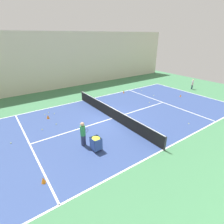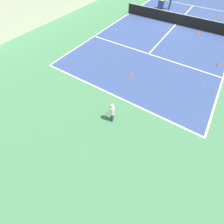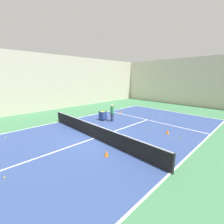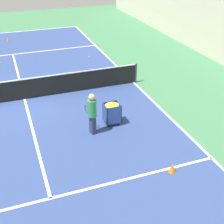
{
  "view_description": "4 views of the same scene",
  "coord_description": "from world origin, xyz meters",
  "px_view_note": "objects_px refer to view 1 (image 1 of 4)",
  "views": [
    {
      "loc": [
        -11.18,
        7.97,
        6.72
      ],
      "look_at": [
        0.0,
        0.0,
        0.62
      ],
      "focal_mm": 28.0,
      "sensor_mm": 36.0,
      "label": 1
    },
    {
      "loc": [
        3.68,
        -17.9,
        6.72
      ],
      "look_at": [
        1.11,
        -13.97,
        0.73
      ],
      "focal_mm": 24.0,
      "sensor_mm": 36.0,
      "label": 2
    },
    {
      "loc": [
        8.05,
        -6.08,
        4.24
      ],
      "look_at": [
        -2.19,
        3.86,
        0.93
      ],
      "focal_mm": 24.0,
      "sensor_mm": 36.0,
      "label": 3
    },
    {
      "loc": [
        0.59,
        13.69,
        6.72
      ],
      "look_at": [
        -3.13,
        3.46,
        0.54
      ],
      "focal_mm": 50.0,
      "sensor_mm": 36.0,
      "label": 4
    }
  ],
  "objects_px": {
    "training_cone_1": "(124,92)",
    "tennis_net": "(112,113)",
    "player_near_baseline": "(193,84)",
    "coach_at_net": "(83,132)",
    "ball_cart": "(96,141)",
    "training_cone_0": "(107,105)"
  },
  "relations": [
    {
      "from": "coach_at_net",
      "to": "tennis_net",
      "type": "bearing_deg",
      "value": 16.4
    },
    {
      "from": "coach_at_net",
      "to": "training_cone_1",
      "type": "height_order",
      "value": "coach_at_net"
    },
    {
      "from": "tennis_net",
      "to": "training_cone_1",
      "type": "distance_m",
      "value": 7.39
    },
    {
      "from": "training_cone_0",
      "to": "training_cone_1",
      "type": "relative_size",
      "value": 1.01
    },
    {
      "from": "training_cone_0",
      "to": "training_cone_1",
      "type": "distance_m",
      "value": 5.03
    },
    {
      "from": "player_near_baseline",
      "to": "training_cone_1",
      "type": "xyz_separation_m",
      "value": [
        3.93,
        8.57,
        -0.58
      ]
    },
    {
      "from": "ball_cart",
      "to": "training_cone_1",
      "type": "xyz_separation_m",
      "value": [
        8.17,
        -8.85,
        -0.48
      ]
    },
    {
      "from": "tennis_net",
      "to": "ball_cart",
      "type": "relative_size",
      "value": 12.41
    },
    {
      "from": "player_near_baseline",
      "to": "training_cone_1",
      "type": "bearing_deg",
      "value": -38.23
    },
    {
      "from": "coach_at_net",
      "to": "ball_cart",
      "type": "distance_m",
      "value": 1.07
    },
    {
      "from": "coach_at_net",
      "to": "ball_cart",
      "type": "height_order",
      "value": "coach_at_net"
    },
    {
      "from": "tennis_net",
      "to": "training_cone_0",
      "type": "bearing_deg",
      "value": -23.73
    },
    {
      "from": "player_near_baseline",
      "to": "tennis_net",
      "type": "bearing_deg",
      "value": -9.07
    },
    {
      "from": "tennis_net",
      "to": "training_cone_0",
      "type": "xyz_separation_m",
      "value": [
        2.45,
        -1.08,
        -0.36
      ]
    },
    {
      "from": "training_cone_1",
      "to": "tennis_net",
      "type": "bearing_deg",
      "value": 133.03
    },
    {
      "from": "training_cone_0",
      "to": "player_near_baseline",
      "type": "bearing_deg",
      "value": -95.97
    },
    {
      "from": "coach_at_net",
      "to": "ball_cart",
      "type": "xyz_separation_m",
      "value": [
        -0.94,
        -0.4,
        -0.32
      ]
    },
    {
      "from": "coach_at_net",
      "to": "training_cone_0",
      "type": "xyz_separation_m",
      "value": [
        4.64,
        -4.93,
        -0.8
      ]
    },
    {
      "from": "player_near_baseline",
      "to": "ball_cart",
      "type": "xyz_separation_m",
      "value": [
        -4.24,
        17.42,
        -0.1
      ]
    },
    {
      "from": "training_cone_0",
      "to": "coach_at_net",
      "type": "bearing_deg",
      "value": 133.24
    },
    {
      "from": "player_near_baseline",
      "to": "coach_at_net",
      "type": "xyz_separation_m",
      "value": [
        -3.29,
        17.82,
        0.22
      ]
    },
    {
      "from": "tennis_net",
      "to": "training_cone_0",
      "type": "distance_m",
      "value": 2.7
    }
  ]
}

